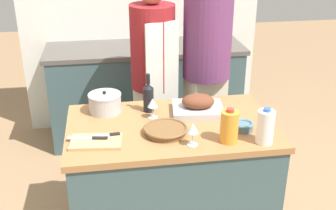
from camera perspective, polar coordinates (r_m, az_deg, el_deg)
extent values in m
cube|color=#3D565B|center=(2.84, 0.38, -10.79)|extent=(1.24, 0.76, 0.82)
cube|color=#A37042|center=(2.62, 0.40, -3.05)|extent=(1.28, 0.78, 0.04)
cube|color=#3D565B|center=(4.13, -2.97, 1.47)|extent=(1.79, 0.58, 0.89)
cube|color=#56514C|center=(3.97, -3.11, 7.63)|extent=(1.85, 0.60, 0.04)
cube|color=silver|center=(4.22, -3.75, 13.79)|extent=(2.35, 0.10, 2.55)
cube|color=#BCBCC1|center=(2.76, 4.05, -0.64)|extent=(0.36, 0.30, 0.04)
ellipsoid|color=brown|center=(2.73, 4.09, 0.51)|extent=(0.23, 0.18, 0.09)
cylinder|color=brown|center=(2.50, -0.34, -3.52)|extent=(0.24, 0.24, 0.03)
torus|color=brown|center=(2.49, -0.34, -3.17)|extent=(0.26, 0.26, 0.02)
cube|color=tan|center=(2.43, -9.71, -4.93)|extent=(0.31, 0.21, 0.02)
cylinder|color=#B7B7BC|center=(2.78, -8.52, 0.16)|extent=(0.21, 0.21, 0.11)
cylinder|color=#B7B7BC|center=(2.76, -8.60, 1.36)|extent=(0.22, 0.22, 0.01)
sphere|color=black|center=(2.75, -8.62, 1.70)|extent=(0.02, 0.02, 0.02)
cylinder|color=slate|center=(2.57, 10.18, -2.94)|extent=(0.11, 0.11, 0.04)
torus|color=slate|center=(2.56, 10.22, -2.53)|extent=(0.12, 0.12, 0.02)
cylinder|color=orange|center=(2.40, 8.30, -2.93)|extent=(0.10, 0.10, 0.19)
cylinder|color=red|center=(2.36, 8.45, -0.72)|extent=(0.04, 0.04, 0.02)
cylinder|color=white|center=(2.42, 13.05, -2.93)|extent=(0.10, 0.10, 0.20)
cylinder|color=#3360B2|center=(2.38, 13.29, -0.63)|extent=(0.04, 0.04, 0.02)
cylinder|color=black|center=(2.75, -2.66, 0.71)|extent=(0.07, 0.07, 0.16)
cone|color=black|center=(2.72, -2.70, 2.58)|extent=(0.07, 0.07, 0.03)
cylinder|color=black|center=(2.70, -2.72, 3.56)|extent=(0.03, 0.03, 0.07)
cylinder|color=silver|center=(2.69, -2.07, -1.69)|extent=(0.06, 0.06, 0.00)
cylinder|color=silver|center=(2.68, -2.08, -0.95)|extent=(0.01, 0.01, 0.07)
cone|color=silver|center=(2.65, -2.10, 0.31)|extent=(0.07, 0.07, 0.06)
cylinder|color=silver|center=(2.39, 3.32, -5.38)|extent=(0.06, 0.06, 0.00)
cylinder|color=silver|center=(2.37, 3.34, -4.55)|extent=(0.01, 0.01, 0.07)
cone|color=silver|center=(2.34, 3.38, -3.14)|extent=(0.07, 0.07, 0.06)
cube|color=#B7B7BC|center=(2.46, -11.87, -4.38)|extent=(0.15, 0.06, 0.01)
cube|color=black|center=(2.44, -9.21, -4.45)|extent=(0.09, 0.04, 0.01)
cube|color=#B7B7BC|center=(2.46, -9.10, -4.15)|extent=(0.10, 0.04, 0.01)
cube|color=black|center=(2.47, -7.23, -3.95)|extent=(0.06, 0.03, 0.01)
cylinder|color=#234C28|center=(4.16, 7.33, 9.76)|extent=(0.06, 0.06, 0.17)
cylinder|color=black|center=(4.14, 7.40, 11.03)|extent=(0.03, 0.03, 0.02)
cylinder|color=#234C28|center=(4.11, 4.80, 9.73)|extent=(0.06, 0.06, 0.18)
cylinder|color=black|center=(4.08, 4.84, 11.07)|extent=(0.03, 0.03, 0.02)
cylinder|color=maroon|center=(4.06, 6.05, 9.66)|extent=(0.05, 0.05, 0.20)
cylinder|color=black|center=(4.04, 6.12, 11.14)|extent=(0.02, 0.02, 0.02)
cube|color=beige|center=(3.56, -1.92, -3.36)|extent=(0.32, 0.27, 0.79)
cylinder|color=maroon|center=(3.28, -2.10, 7.84)|extent=(0.35, 0.35, 0.66)
cube|color=silver|center=(3.20, -0.77, 3.89)|extent=(0.26, 0.10, 0.83)
cube|color=beige|center=(3.56, 4.91, -2.64)|extent=(0.35, 0.29, 0.87)
cylinder|color=#663360|center=(3.28, 5.41, 9.83)|extent=(0.38, 0.38, 0.72)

